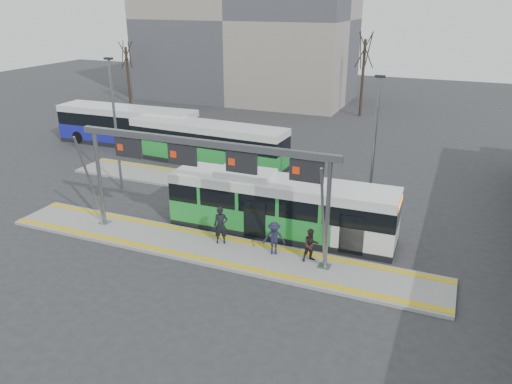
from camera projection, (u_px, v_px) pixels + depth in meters
ground at (211, 250)px, 23.90m from camera, size 120.00×120.00×0.00m
platform_main at (211, 249)px, 23.87m from camera, size 22.00×3.00×0.15m
platform_second at (214, 184)px, 32.18m from camera, size 20.00×3.00×0.15m
tactile_main at (211, 247)px, 23.84m from camera, size 22.00×2.65×0.02m
tactile_second at (221, 177)px, 33.14m from camera, size 20.00×0.35×0.02m
gantry at (204, 162)px, 22.67m from camera, size 13.00×1.68×5.20m
apartment_block at (246, 17)px, 56.49m from camera, size 24.50×12.50×18.40m
hero_bus at (280, 207)px, 25.12m from camera, size 11.55×2.75×3.16m
bg_bus_green at (208, 144)px, 35.84m from camera, size 11.96×3.11×2.96m
bg_bus_blue at (128, 126)px, 40.44m from camera, size 11.81×2.93×3.06m
passenger_a at (221, 225)px, 23.96m from camera, size 0.80×0.68×1.85m
passenger_b at (311, 245)px, 22.37m from camera, size 0.96×0.94×1.56m
passenger_c at (274, 238)px, 22.97m from camera, size 1.18×0.91×1.60m
tree_left at (310, 57)px, 50.11m from camera, size 1.40×1.40×7.52m
tree_mid at (365, 50)px, 48.52m from camera, size 1.40×1.40×8.51m
tree_far at (126, 55)px, 54.97m from camera, size 1.40×1.40×7.03m
lamp_west at (115, 122)px, 29.94m from camera, size 0.50×0.25×8.08m
lamp_east at (374, 147)px, 25.71m from camera, size 0.50×0.25×7.75m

